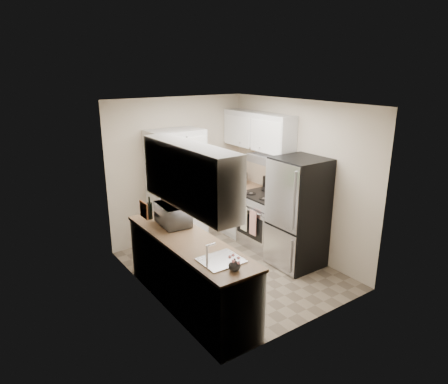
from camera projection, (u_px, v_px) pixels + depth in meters
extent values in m
plane|color=#7A6B56|center=(232.00, 270.00, 6.11)|extent=(3.20, 3.20, 0.00)
cube|color=beige|center=(179.00, 170.00, 6.99)|extent=(2.60, 0.04, 2.50)
cube|color=beige|center=(316.00, 226.00, 4.48)|extent=(2.60, 0.04, 2.50)
cube|color=beige|center=(149.00, 209.00, 5.03)|extent=(0.04, 3.20, 2.50)
cube|color=beige|center=(297.00, 178.00, 6.45)|extent=(0.04, 3.20, 2.50)
cube|color=white|center=(233.00, 103.00, 5.37)|extent=(2.60, 3.20, 0.04)
cube|color=silver|center=(189.00, 175.00, 4.36)|extent=(0.33, 1.60, 0.70)
cube|color=silver|center=(258.00, 133.00, 6.80)|extent=(0.33, 1.55, 0.58)
cube|color=#99999E|center=(271.00, 159.00, 6.55)|extent=(0.45, 0.76, 0.13)
cube|color=#B7B7BC|center=(221.00, 261.00, 4.39)|extent=(0.45, 0.40, 0.02)
cube|color=brown|center=(144.00, 210.00, 5.21)|extent=(0.02, 0.22, 0.22)
cube|color=silver|center=(177.00, 189.00, 6.73)|extent=(0.90, 0.55, 2.00)
cube|color=silver|center=(189.00, 273.00, 5.10)|extent=(0.60, 2.30, 0.88)
cube|color=#846647|center=(188.00, 240.00, 4.96)|extent=(0.63, 2.33, 0.04)
cube|color=silver|center=(237.00, 209.00, 7.45)|extent=(0.60, 0.80, 0.88)
cube|color=#846647|center=(238.00, 185.00, 7.31)|extent=(0.63, 0.83, 0.04)
cube|color=#B7B7BC|center=(264.00, 221.00, 6.81)|extent=(0.64, 0.76, 0.90)
cube|color=black|center=(265.00, 195.00, 6.67)|extent=(0.66, 0.78, 0.03)
cube|color=black|center=(278.00, 187.00, 6.80)|extent=(0.06, 0.76, 0.22)
cube|color=#EFA79B|center=(253.00, 223.00, 6.47)|extent=(0.01, 0.16, 0.42)
cube|color=#F0E4C5|center=(244.00, 218.00, 6.66)|extent=(0.01, 0.16, 0.42)
cube|color=#B7B7BC|center=(298.00, 213.00, 6.05)|extent=(0.70, 0.72, 1.70)
imported|color=silver|center=(173.00, 214.00, 5.37)|extent=(0.40, 0.55, 0.29)
cylinder|color=black|center=(150.00, 209.00, 5.58)|extent=(0.07, 0.07, 0.29)
imported|color=silver|center=(235.00, 264.00, 4.17)|extent=(0.17, 0.17, 0.13)
cube|color=#2F863B|center=(162.00, 204.00, 5.85)|extent=(0.08, 0.20, 0.26)
cube|color=silver|center=(236.00, 176.00, 7.38)|extent=(0.42, 0.47, 0.23)
cube|color=tan|center=(215.00, 254.00, 6.60)|extent=(0.66, 0.93, 0.01)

